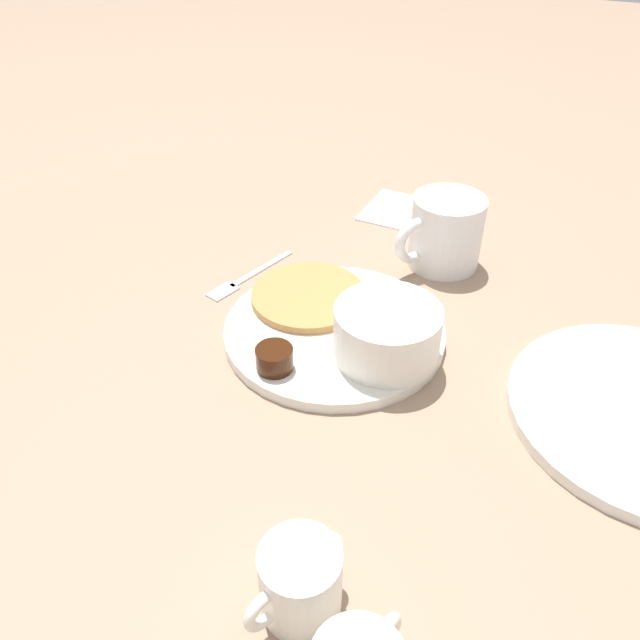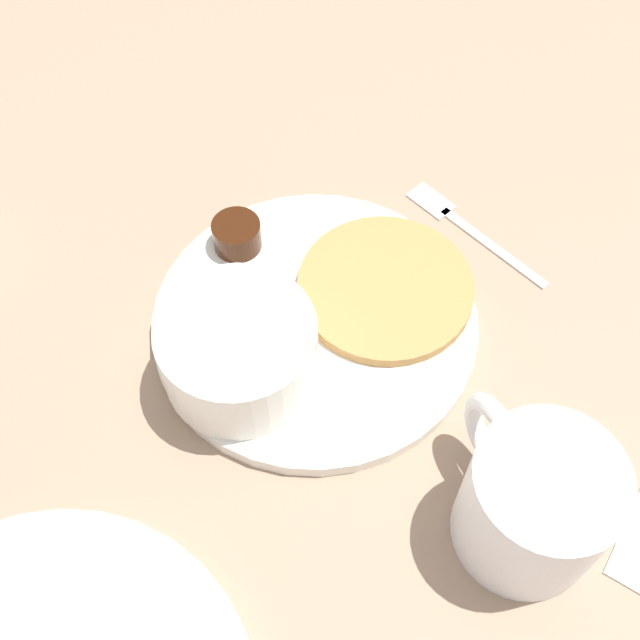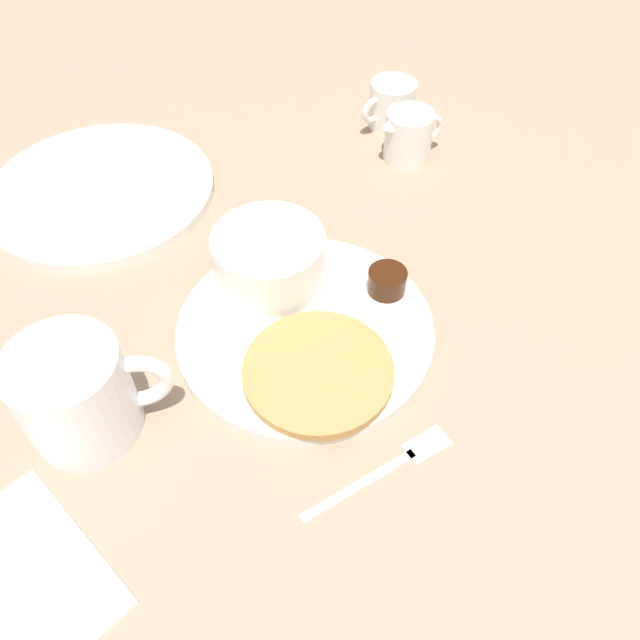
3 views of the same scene
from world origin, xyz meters
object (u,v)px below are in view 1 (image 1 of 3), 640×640
object	(u,v)px
coffee_mug	(444,232)
plate	(334,330)
creamer_pitcher_near	(300,581)
bowl	(387,331)
fork	(243,279)

from	to	relation	value
coffee_mug	plate	bearing A→B (deg)	71.92
plate	creamer_pitcher_near	distance (m)	0.30
bowl	plate	bearing A→B (deg)	-16.85
plate	creamer_pitcher_near	size ratio (longest dim) A/B	3.02
creamer_pitcher_near	fork	distance (m)	0.41
creamer_pitcher_near	fork	bearing A→B (deg)	-53.63
creamer_pitcher_near	fork	world-z (taller)	creamer_pitcher_near
coffee_mug	fork	distance (m)	0.25
plate	fork	size ratio (longest dim) A/B	1.74
bowl	fork	xyz separation A→B (m)	(0.20, -0.07, -0.04)
bowl	coffee_mug	distance (m)	0.20
coffee_mug	fork	world-z (taller)	coffee_mug
fork	bowl	bearing A→B (deg)	161.78
bowl	coffee_mug	bearing A→B (deg)	-89.13
plate	coffee_mug	bearing A→B (deg)	-108.08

